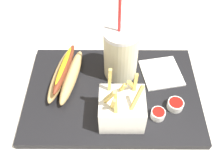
# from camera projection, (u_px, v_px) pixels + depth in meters

# --- Properties ---
(ground_plane) EXTENTS (2.40, 2.40, 0.02)m
(ground_plane) POSITION_uv_depth(u_px,v_px,m) (112.00, 98.00, 0.69)
(ground_plane) COLOR silver
(food_tray) EXTENTS (0.45, 0.31, 0.02)m
(food_tray) POSITION_uv_depth(u_px,v_px,m) (112.00, 93.00, 0.68)
(food_tray) COLOR black
(food_tray) RESTS_ON ground_plane
(soda_cup) EXTENTS (0.09, 0.09, 0.25)m
(soda_cup) POSITION_uv_depth(u_px,v_px,m) (120.00, 53.00, 0.65)
(soda_cup) COLOR beige
(soda_cup) RESTS_ON food_tray
(fries_basket) EXTENTS (0.10, 0.09, 0.14)m
(fries_basket) POSITION_uv_depth(u_px,v_px,m) (121.00, 108.00, 0.59)
(fries_basket) COLOR white
(fries_basket) RESTS_ON food_tray
(hot_dog_1) EXTENTS (0.09, 0.19, 0.06)m
(hot_dog_1) POSITION_uv_depth(u_px,v_px,m) (65.00, 74.00, 0.67)
(hot_dog_1) COLOR tan
(hot_dog_1) RESTS_ON food_tray
(ketchup_cup_1) EXTENTS (0.03, 0.03, 0.02)m
(ketchup_cup_1) POSITION_uv_depth(u_px,v_px,m) (157.00, 114.00, 0.61)
(ketchup_cup_1) COLOR white
(ketchup_cup_1) RESTS_ON food_tray
(ketchup_cup_2) EXTENTS (0.04, 0.04, 0.02)m
(ketchup_cup_2) POSITION_uv_depth(u_px,v_px,m) (175.00, 104.00, 0.63)
(ketchup_cup_2) COLOR white
(ketchup_cup_2) RESTS_ON food_tray
(napkin_stack) EXTENTS (0.12, 0.12, 0.00)m
(napkin_stack) POSITION_uv_depth(u_px,v_px,m) (161.00, 73.00, 0.70)
(napkin_stack) COLOR white
(napkin_stack) RESTS_ON food_tray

